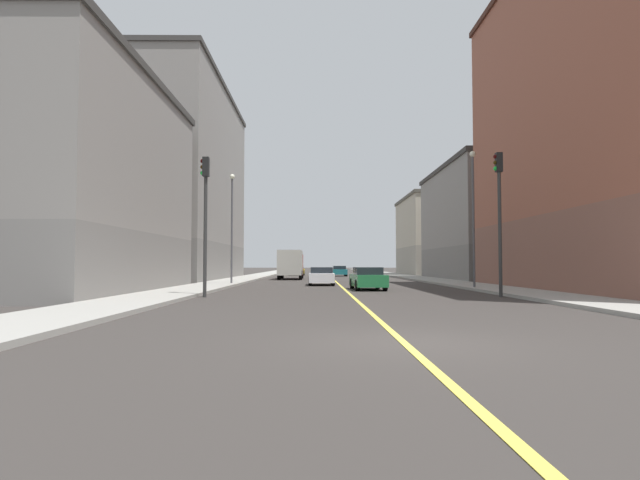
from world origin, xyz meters
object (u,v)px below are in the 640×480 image
object	(u,v)px
building_left_mid	(490,223)
car_green	(368,279)
street_lamp_right_near	(232,218)
car_teal	(339,271)
box_truck	(291,264)
traffic_light_right_near	(205,207)
building_right_corner	(62,183)
car_yellow	(297,270)
building_left_near	(620,115)
building_right_midblock	(177,184)
car_white	(321,276)
traffic_light_left_near	(499,204)
building_left_far	(440,236)
street_lamp_left_near	(473,206)

from	to	relation	value
building_left_mid	car_green	distance (m)	24.60
street_lamp_right_near	car_teal	size ratio (longest dim) A/B	1.78
car_green	box_truck	distance (m)	22.11
traffic_light_right_near	car_teal	distance (m)	42.43
building_right_corner	car_yellow	xyz separation A→B (m)	(10.98, 41.24, -5.17)
car_teal	box_truck	world-z (taller)	box_truck
building_left_near	traffic_light_right_near	xyz separation A→B (m)	(-22.00, -4.51, -5.62)
building_right_midblock	car_green	xyz separation A→B (m)	(16.55, -19.77, -8.62)
street_lamp_right_near	car_yellow	bearing A→B (deg)	83.45
car_teal	car_white	world-z (taller)	car_white
car_white	box_truck	bearing A→B (deg)	101.30
building_left_mid	traffic_light_right_near	bearing A→B (deg)	-129.57
traffic_light_left_near	traffic_light_right_near	xyz separation A→B (m)	(-13.58, -0.00, -0.13)
building_left_mid	car_white	world-z (taller)	building_left_mid
building_right_midblock	car_green	bearing A→B (deg)	-50.07
car_white	car_teal	bearing A→B (deg)	84.83
traffic_light_left_near	car_white	bearing A→B (deg)	120.51
traffic_light_right_near	box_truck	world-z (taller)	traffic_light_right_near
car_green	car_yellow	xyz separation A→B (m)	(-5.57, 38.07, 0.00)
street_lamp_right_near	car_yellow	world-z (taller)	street_lamp_right_near
building_right_midblock	traffic_light_right_near	xyz separation A→B (m)	(8.38, -26.64, -5.13)
building_left_near	building_left_far	xyz separation A→B (m)	(0.00, 42.63, -4.44)
building_right_midblock	traffic_light_right_near	world-z (taller)	building_right_midblock
building_right_midblock	traffic_light_right_near	bearing A→B (deg)	-72.53
street_lamp_left_near	building_right_midblock	bearing A→B (deg)	139.97
building_right_corner	street_lamp_right_near	bearing A→B (deg)	53.70
street_lamp_left_near	box_truck	distance (m)	24.36
car_teal	street_lamp_right_near	bearing A→B (deg)	-107.97
building_left_near	building_right_midblock	world-z (taller)	building_left_near
car_green	building_right_midblock	bearing A→B (deg)	129.93
traffic_light_left_near	car_green	xyz separation A→B (m)	(-5.42, 6.86, -3.62)
street_lamp_right_near	car_teal	distance (m)	29.48
building_left_far	street_lamp_left_near	xyz separation A→B (m)	(-7.40, -39.81, -0.29)
car_green	car_teal	xyz separation A→B (m)	(-0.15, 34.65, -0.03)
building_left_near	car_green	size ratio (longest dim) A/B	5.37
building_left_near	box_truck	world-z (taller)	building_left_near
building_right_midblock	street_lamp_right_near	size ratio (longest dim) A/B	3.16
car_white	building_left_mid	bearing A→B (deg)	38.02
traffic_light_left_near	traffic_light_right_near	size ratio (longest dim) A/B	1.04
street_lamp_left_near	car_teal	world-z (taller)	street_lamp_left_near
building_left_far	street_lamp_right_near	size ratio (longest dim) A/B	2.05
street_lamp_right_near	box_truck	size ratio (longest dim) A/B	1.02
car_white	building_left_far	bearing A→B (deg)	63.73
building_left_mid	building_right_corner	distance (m)	38.06
building_right_midblock	box_truck	world-z (taller)	building_right_midblock
traffic_light_left_near	building_right_corner	bearing A→B (deg)	170.46
building_left_near	street_lamp_right_near	xyz separation A→B (m)	(-22.98, 9.25, -4.90)
building_left_mid	car_yellow	world-z (taller)	building_left_mid
building_left_near	street_lamp_right_near	bearing A→B (deg)	158.07
building_right_corner	car_white	world-z (taller)	building_right_corner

